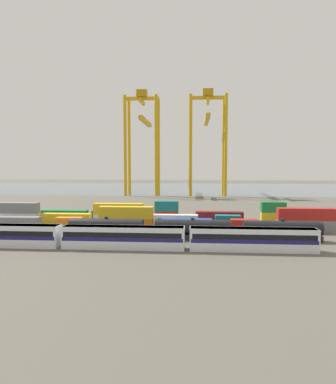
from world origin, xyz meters
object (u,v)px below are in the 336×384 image
Objects in this scene: freight_tank_row at (193,229)px; gantry_crane_central at (207,132)px; shipping_container_13 at (173,220)px; shipping_container_6 at (306,226)px; shipping_container_5 at (244,225)px; shipping_container_20 at (273,217)px; passenger_train at (123,236)px; gantry_crane_west at (143,133)px.

gantry_crane_central reaches higher than freight_tank_row.
shipping_container_6 is at bearing -11.88° from shipping_container_13.
shipping_container_20 is (8.92, 12.30, 0.00)m from shipping_container_5.
gantry_crane_central reaches higher than shipping_container_6.
shipping_container_6 is at bearing 0.00° from shipping_container_5.
passenger_train is 24.75m from shipping_container_13.
shipping_container_5 is 0.50× the size of shipping_container_13.
shipping_container_5 is at bearing 36.97° from passenger_train.
shipping_container_5 is 103.94m from gantry_crane_west.
freight_tank_row reaches higher than shipping_container_5.
gantry_crane_west reaches higher than shipping_container_20.
shipping_container_6 is at bearing -71.20° from shipping_container_20.
shipping_container_5 is at bearing -20.88° from shipping_container_13.
gantry_crane_central reaches higher than shipping_container_20.
passenger_train is 5.42× the size of shipping_container_13.
gantry_crane_central is (11.42, 87.09, 29.15)m from shipping_container_13.
gantry_crane_central is (6.59, 102.55, 28.45)m from freight_tank_row.
passenger_train is 1.31× the size of gantry_crane_central.
shipping_container_20 is 0.12× the size of gantry_crane_central.
gantry_crane_west is at bearing 102.94° from shipping_container_13.
shipping_container_13 is 25.79m from shipping_container_20.
shipping_container_13 is at bearing 168.12° from shipping_container_6.
shipping_container_20 is 0.12× the size of gantry_crane_west.
freight_tank_row is (11.98, 8.22, -0.14)m from passenger_train.
passenger_train is 14.53m from freight_tank_row.
shipping_container_5 is at bearing 180.00° from shipping_container_6.
gantry_crane_west reaches higher than shipping_container_5.
gantry_crane_west reaches higher than passenger_train.
shipping_container_6 is at bearing 25.72° from passenger_train.
shipping_container_6 is 109.18m from gantry_crane_west.
shipping_container_13 is at bearing -77.06° from gantry_crane_west.
shipping_container_13 and shipping_container_20 have the same top height.
gantry_crane_central is at bearing 99.56° from shipping_container_20.
freight_tank_row is 8.08× the size of shipping_container_5.
shipping_container_5 is 15.20m from shipping_container_20.
passenger_train reaches higher than shipping_container_20.
shipping_container_6 is at bearing -79.18° from gantry_crane_central.
gantry_crane_west is at bearing -179.71° from gantry_crane_central.
freight_tank_row is at bearing -140.53° from shipping_container_5.
shipping_container_6 is 1.00× the size of shipping_container_13.
passenger_train is at bearing -83.39° from gantry_crane_west.
shipping_container_5 is 0.50× the size of shipping_container_6.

